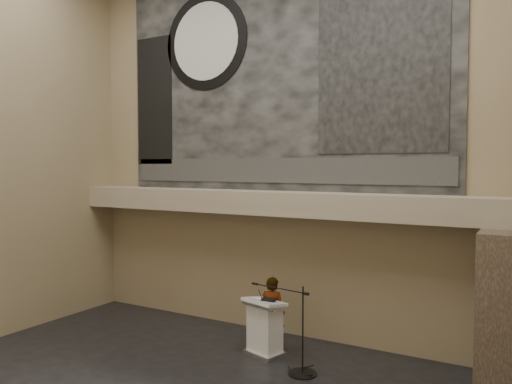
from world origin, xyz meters
The scene contains 16 objects.
wall_back centered at (0.00, 4.00, 4.25)m, with size 10.00×0.02×8.50m, color #8F7B5B.
soffit centered at (0.00, 3.60, 2.95)m, with size 10.00×0.80×0.50m, color tan.
sprinkler_left centered at (-1.60, 3.55, 2.67)m, with size 0.04×0.04×0.06m, color #B2893D.
sprinkler_right centered at (1.90, 3.55, 2.67)m, with size 0.04×0.04×0.06m, color #B2893D.
banner centered at (0.00, 3.97, 5.70)m, with size 8.00×0.05×5.00m, color black.
banner_text_strip centered at (0.00, 3.93, 3.65)m, with size 7.76×0.02×0.55m, color #303030.
banner_clock_rim centered at (-1.80, 3.93, 6.70)m, with size 2.30×2.30×0.02m, color black.
banner_clock_face centered at (-1.80, 3.91, 6.70)m, with size 1.84×1.84×0.02m, color silver.
banner_building_print centered at (2.40, 3.93, 5.80)m, with size 2.60×0.02×3.60m, color black.
banner_brick_print centered at (-3.40, 3.93, 5.40)m, with size 1.10×0.02×3.20m, color black.
stone_pier centered at (4.65, 3.15, 1.35)m, with size 0.60×1.40×2.70m, color #413328.
lectern centered at (0.52, 2.64, 0.55)m, with size 0.91×0.76×1.14m.
binder centered at (0.61, 2.64, 1.12)m, with size 0.28×0.22×0.04m, color black.
papers centered at (0.36, 2.58, 1.10)m, with size 0.21×0.29×0.01m, color white.
speaker_person centered at (0.48, 3.02, 0.74)m, with size 0.54×0.36×1.49m, color silver.
mic_stand centered at (1.52, 2.17, 0.24)m, with size 1.41×0.52×1.60m.
Camera 1 is at (5.21, -5.88, 3.75)m, focal length 35.00 mm.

